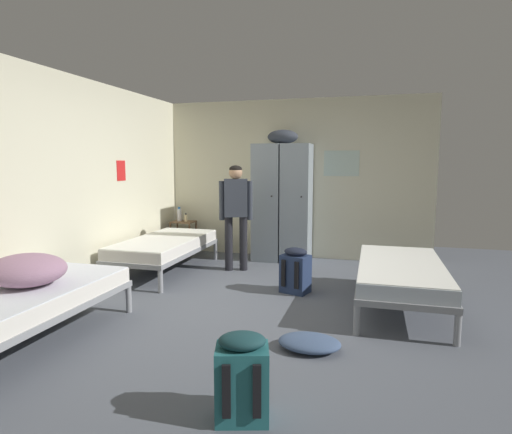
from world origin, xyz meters
TOP-DOWN VIEW (x-y plane):
  - ground_plane at (0.00, 0.00)m, footprint 8.09×8.09m
  - room_backdrop at (-1.16, 1.19)m, footprint 4.39×5.11m
  - locker_bank at (-0.12, 2.25)m, footprint 0.90×0.55m
  - shelf_unit at (-1.83, 2.21)m, footprint 0.38×0.30m
  - bed_left_front at (-1.58, -1.47)m, footprint 0.90×1.90m
  - bed_right at (1.58, 0.40)m, footprint 0.90×1.90m
  - bed_left_rear at (-1.58, 1.06)m, footprint 0.90×1.90m
  - bedding_heap at (-1.63, -1.37)m, footprint 0.68×0.63m
  - person_traveler at (-0.63, 1.42)m, footprint 0.46×0.29m
  - water_bottle at (-1.91, 2.23)m, footprint 0.08×0.08m
  - lotion_bottle at (-1.76, 2.17)m, footprint 0.05×0.05m
  - backpack_teal at (0.54, -1.99)m, footprint 0.37×0.39m
  - backpack_navy at (0.40, 0.61)m, footprint 0.38×0.39m
  - clothes_pile_denim at (0.79, -0.92)m, footprint 0.53×0.38m

SIDE VIEW (x-z plane):
  - ground_plane at x=0.00m, z-range 0.00..0.00m
  - clothes_pile_denim at x=0.79m, z-range 0.00..0.11m
  - backpack_teal at x=0.54m, z-range -0.02..0.53m
  - backpack_navy at x=0.40m, z-range -0.02..0.53m
  - shelf_unit at x=-1.83m, z-range 0.06..0.63m
  - bed_left_front at x=-1.58m, z-range 0.14..0.63m
  - bed_right at x=1.58m, z-range 0.14..0.63m
  - bed_left_rear at x=-1.58m, z-range 0.14..0.63m
  - bedding_heap at x=-1.63m, z-range 0.49..0.77m
  - lotion_bottle at x=-1.76m, z-range 0.56..0.71m
  - water_bottle at x=-1.91m, z-range 0.56..0.80m
  - person_traveler at x=-0.63m, z-range 0.16..1.68m
  - locker_bank at x=-0.12m, z-range -0.07..2.00m
  - room_backdrop at x=-1.16m, z-range 0.00..2.58m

